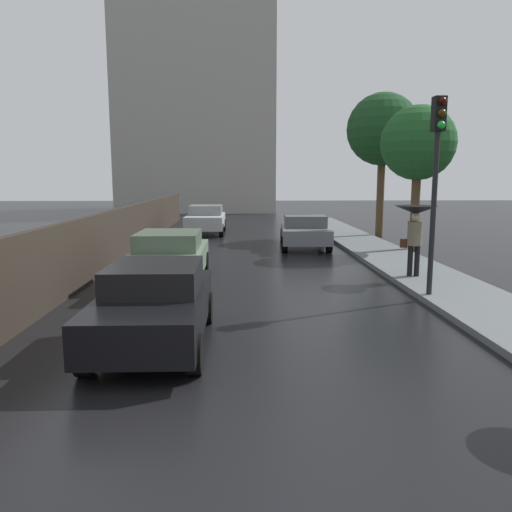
{
  "coord_description": "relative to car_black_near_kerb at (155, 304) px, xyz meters",
  "views": [
    {
      "loc": [
        -0.18,
        -3.98,
        2.79
      ],
      "look_at": [
        0.23,
        7.7,
        0.97
      ],
      "focal_mm": 34.86,
      "sensor_mm": 36.0,
      "label": 1
    }
  ],
  "objects": [
    {
      "name": "traffic_light",
      "position": [
        5.83,
        2.92,
        2.49
      ],
      "size": [
        0.26,
        0.39,
        4.43
      ],
      "color": "black",
      "rests_on": "sidewalk_strip"
    },
    {
      "name": "car_green_far_lane",
      "position": [
        -0.44,
        4.98,
        0.02
      ],
      "size": [
        1.9,
        4.27,
        1.4
      ],
      "rotation": [
        0.0,
        0.0,
        3.14
      ],
      "color": "slate",
      "rests_on": "ground"
    },
    {
      "name": "car_grey_behind_camera",
      "position": [
        4.11,
        11.95,
        -0.02
      ],
      "size": [
        2.15,
        4.47,
        1.34
      ],
      "rotation": [
        0.0,
        0.0,
        -0.07
      ],
      "color": "slate",
      "rests_on": "ground"
    },
    {
      "name": "car_silver_far_ahead",
      "position": [
        -0.25,
        17.16,
        0.04
      ],
      "size": [
        1.94,
        4.07,
        1.45
      ],
      "rotation": [
        0.0,
        0.0,
        3.13
      ],
      "color": "#B2B5BA",
      "rests_on": "ground"
    },
    {
      "name": "distant_tower",
      "position": [
        -2.07,
        36.7,
        15.45
      ],
      "size": [
        12.95,
        9.8,
        32.33
      ],
      "color": "#9E9993",
      "rests_on": "ground"
    },
    {
      "name": "street_tree_mid",
      "position": [
        8.11,
        10.48,
        3.36
      ],
      "size": [
        2.76,
        2.76,
        5.49
      ],
      "color": "#4C3823",
      "rests_on": "ground"
    },
    {
      "name": "ground",
      "position": [
        1.6,
        -4.19,
        -0.71
      ],
      "size": [
        120.0,
        120.0,
        0.0
      ],
      "primitive_type": "plane",
      "color": "black"
    },
    {
      "name": "pedestrian_with_umbrella_far",
      "position": [
        6.21,
        5.11,
        0.98
      ],
      "size": [
        1.14,
        1.14,
        1.93
      ],
      "rotation": [
        0.0,
        0.0,
        -0.27
      ],
      "color": "black",
      "rests_on": "sidewalk_strip"
    },
    {
      "name": "street_tree_far",
      "position": [
        8.16,
        15.38,
        4.32
      ],
      "size": [
        3.35,
        3.35,
        6.75
      ],
      "color": "#4C3823",
      "rests_on": "ground"
    },
    {
      "name": "car_black_near_kerb",
      "position": [
        0.0,
        0.0,
        0.0
      ],
      "size": [
        1.78,
        3.92,
        1.38
      ],
      "rotation": [
        0.0,
        0.0,
        3.14
      ],
      "color": "black",
      "rests_on": "ground"
    }
  ]
}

